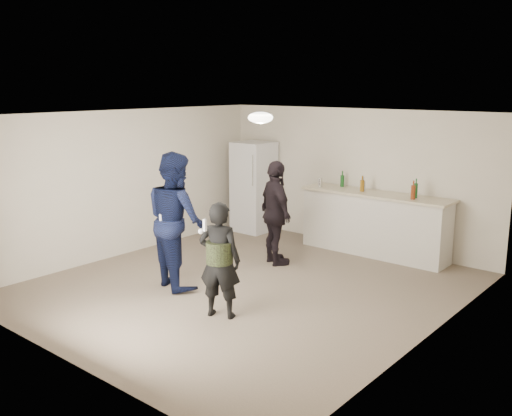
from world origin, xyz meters
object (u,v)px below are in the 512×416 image
Objects in this scene: counter at (374,225)px; man at (176,220)px; spectator at (276,213)px; fridge at (254,187)px; shaker at (320,183)px; woman at (220,260)px.

counter is 3.62m from man.
fridge is at bearing -11.57° from spectator.
spectator is (1.70, -1.47, -0.04)m from fridge.
shaker is 3.16m from man.
fridge reaches higher than shaker.
man is at bearing 103.63° from spectator.
shaker is (-1.04, -0.15, 0.65)m from counter.
spectator reaches higher than counter.
man is 1.81m from spectator.
fridge is at bearing -178.50° from counter.
fridge is 4.43m from woman.
counter is 1.44× the size of fridge.
counter is 1.51× the size of spectator.
shaker is 0.11× the size of woman.
fridge is at bearing -51.45° from man.
counter is 15.29× the size of shaker.
shaker is 3.70m from woman.
shaker reaches higher than counter.
woman reaches higher than counter.
counter is 1.24m from shaker.
fridge is 3.43m from man.
woman is at bearing -55.64° from fridge.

